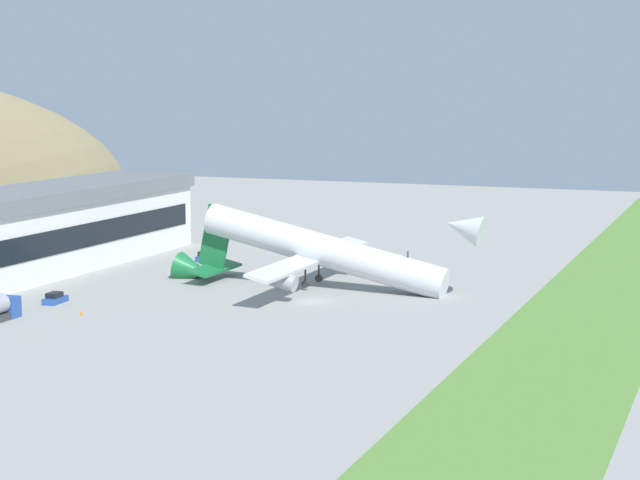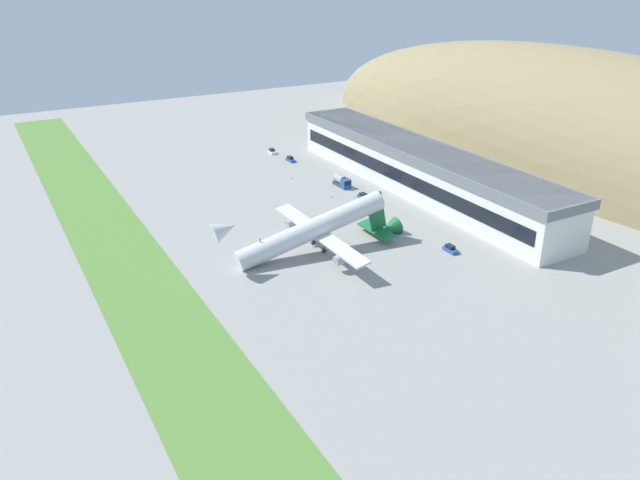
# 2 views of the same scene
# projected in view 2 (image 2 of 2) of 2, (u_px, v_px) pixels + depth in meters

# --- Properties ---
(ground_plane) EXTENTS (354.20, 354.20, 0.00)m
(ground_plane) POSITION_uv_depth(u_px,v_px,m) (284.00, 239.00, 150.50)
(ground_plane) COLOR gray
(grass_strip_foreground) EXTENTS (318.78, 18.37, 0.08)m
(grass_strip_foreground) POSITION_uv_depth(u_px,v_px,m) (132.00, 272.00, 134.21)
(grass_strip_foreground) COLOR #568438
(grass_strip_foreground) RESTS_ON ground_plane
(hill_backdrop) EXTENTS (266.27, 70.72, 72.79)m
(hill_backdrop) POSITION_uv_depth(u_px,v_px,m) (564.00, 160.00, 210.27)
(hill_backdrop) COLOR #8E7F56
(hill_backdrop) RESTS_ON ground_plane
(terminal_building) EXTENTS (108.00, 16.59, 13.33)m
(terminal_building) POSITION_uv_depth(u_px,v_px,m) (419.00, 166.00, 178.88)
(terminal_building) COLOR white
(terminal_building) RESTS_ON ground_plane
(cargo_airplane) EXTENTS (38.40, 48.37, 14.46)m
(cargo_airplane) POSITION_uv_depth(u_px,v_px,m) (316.00, 230.00, 141.88)
(cargo_airplane) COLOR silver
(service_car_0) EXTENTS (4.08, 1.70, 1.67)m
(service_car_0) POSITION_uv_depth(u_px,v_px,m) (290.00, 159.00, 208.04)
(service_car_0) COLOR #264C99
(service_car_0) RESTS_ON ground_plane
(service_car_1) EXTENTS (3.80, 2.02, 1.68)m
(service_car_1) POSITION_uv_depth(u_px,v_px,m) (272.00, 152.00, 216.56)
(service_car_1) COLOR silver
(service_car_1) RESTS_ON ground_plane
(service_car_2) EXTENTS (4.05, 2.16, 1.51)m
(service_car_2) POSITION_uv_depth(u_px,v_px,m) (364.00, 196.00, 175.62)
(service_car_2) COLOR #264C99
(service_car_2) RESTS_ON ground_plane
(service_car_3) EXTENTS (3.91, 1.70, 1.62)m
(service_car_3) POSITION_uv_depth(u_px,v_px,m) (450.00, 249.00, 143.44)
(service_car_3) COLOR #264C99
(service_car_3) RESTS_ON ground_plane
(fuel_truck) EXTENTS (6.72, 2.74, 3.34)m
(fuel_truck) POSITION_uv_depth(u_px,v_px,m) (342.00, 181.00, 184.79)
(fuel_truck) COLOR #264C99
(fuel_truck) RESTS_ON ground_plane
(traffic_cone_0) EXTENTS (0.52, 0.52, 0.58)m
(traffic_cone_0) POSITION_uv_depth(u_px,v_px,m) (291.00, 178.00, 191.66)
(traffic_cone_0) COLOR orange
(traffic_cone_0) RESTS_ON ground_plane
(traffic_cone_1) EXTENTS (0.52, 0.52, 0.58)m
(traffic_cone_1) POSITION_uv_depth(u_px,v_px,m) (331.00, 197.00, 176.32)
(traffic_cone_1) COLOR orange
(traffic_cone_1) RESTS_ON ground_plane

